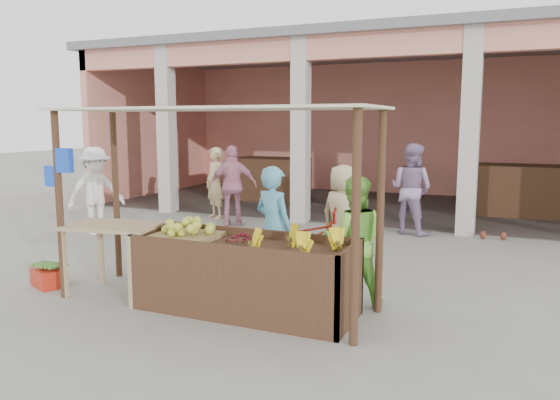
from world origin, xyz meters
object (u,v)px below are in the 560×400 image
at_px(fruit_stall, 245,278).
at_px(vendor_blue, 274,224).
at_px(vendor_green, 354,238).
at_px(side_table, 114,235).
at_px(red_crate, 49,277).
at_px(motorcycle, 303,237).

height_order(fruit_stall, vendor_blue, vendor_blue).
relative_size(vendor_blue, vendor_green, 1.06).
bearing_deg(side_table, red_crate, 173.27).
bearing_deg(vendor_blue, vendor_green, -166.76).
relative_size(red_crate, vendor_blue, 0.27).
xyz_separation_m(fruit_stall, vendor_blue, (-0.03, 0.90, 0.48)).
bearing_deg(side_table, fruit_stall, -6.51).
xyz_separation_m(side_table, motorcycle, (1.74, 2.19, -0.30)).
height_order(red_crate, vendor_green, vendor_green).
xyz_separation_m(fruit_stall, side_table, (-1.81, -0.12, 0.38)).
height_order(vendor_green, motorcycle, vendor_green).
distance_m(fruit_stall, vendor_green, 1.40).
bearing_deg(vendor_green, motorcycle, -67.05).
distance_m(red_crate, motorcycle, 3.64).
relative_size(side_table, motorcycle, 0.68).
height_order(red_crate, motorcycle, motorcycle).
bearing_deg(fruit_stall, side_table, -176.27).
relative_size(red_crate, vendor_green, 0.29).
distance_m(red_crate, vendor_green, 4.16).
distance_m(fruit_stall, side_table, 1.85).
relative_size(side_table, vendor_blue, 0.72).
distance_m(fruit_stall, motorcycle, 2.08).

